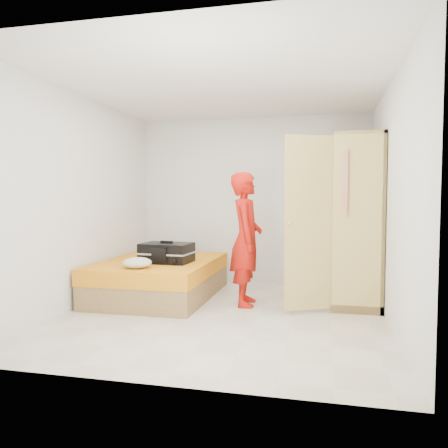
% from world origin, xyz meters
% --- Properties ---
extents(room, '(4.00, 4.02, 2.60)m').
position_xyz_m(room, '(0.00, 0.00, 1.30)').
color(room, beige).
rests_on(room, ground).
extents(bed, '(1.42, 2.02, 0.50)m').
position_xyz_m(bed, '(-1.05, 0.67, 0.25)').
color(bed, '#9A7846').
rests_on(bed, ground).
extents(wardrobe, '(1.12, 1.44, 2.10)m').
position_xyz_m(wardrobe, '(1.45, 0.84, 1.00)').
color(wardrobe, tan).
rests_on(wardrobe, ground).
extents(person, '(0.47, 0.65, 1.66)m').
position_xyz_m(person, '(0.17, 0.48, 0.83)').
color(person, red).
rests_on(person, ground).
extents(suitcase, '(0.68, 0.53, 0.28)m').
position_xyz_m(suitcase, '(-0.89, 0.48, 0.62)').
color(suitcase, black).
rests_on(suitcase, bed).
extents(round_cushion, '(0.34, 0.34, 0.13)m').
position_xyz_m(round_cushion, '(-1.06, -0.05, 0.57)').
color(round_cushion, white).
rests_on(round_cushion, bed).
extents(pillow, '(0.63, 0.38, 0.11)m').
position_xyz_m(pillow, '(-1.13, 1.52, 0.55)').
color(pillow, white).
rests_on(pillow, bed).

